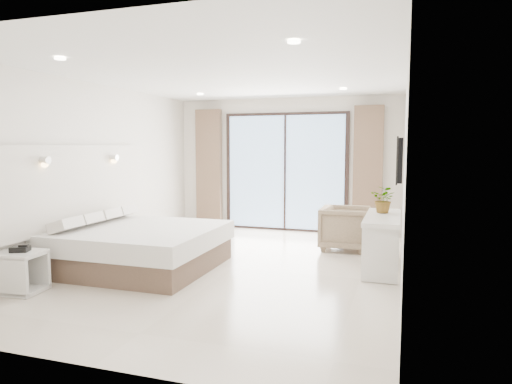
# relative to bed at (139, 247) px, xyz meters

# --- Properties ---
(ground) EXTENTS (6.20, 6.20, 0.00)m
(ground) POSITION_rel_bed_xyz_m (1.26, 0.41, -0.31)
(ground) COLOR beige
(ground) RESTS_ON ground
(room_shell) EXTENTS (4.62, 6.22, 2.72)m
(room_shell) POSITION_rel_bed_xyz_m (1.06, 1.12, 1.27)
(room_shell) COLOR silver
(room_shell) RESTS_ON ground
(bed) EXTENTS (2.10, 2.00, 0.73)m
(bed) POSITION_rel_bed_xyz_m (0.00, 0.00, 0.00)
(bed) COLOR brown
(bed) RESTS_ON ground
(nightstand) EXTENTS (0.58, 0.49, 0.49)m
(nightstand) POSITION_rel_bed_xyz_m (-0.76, -1.39, -0.06)
(nightstand) COLOR silver
(nightstand) RESTS_ON ground
(phone) EXTENTS (0.24, 0.21, 0.07)m
(phone) POSITION_rel_bed_xyz_m (-0.73, -1.39, 0.22)
(phone) COLOR black
(phone) RESTS_ON nightstand
(console_desk) EXTENTS (0.47, 1.51, 0.77)m
(console_desk) POSITION_rel_bed_xyz_m (3.30, 0.97, 0.25)
(console_desk) COLOR silver
(console_desk) RESTS_ON ground
(plant) EXTENTS (0.48, 0.50, 0.31)m
(plant) POSITION_rel_bed_xyz_m (3.30, 1.22, 0.61)
(plant) COLOR #33662D
(plant) RESTS_ON console_desk
(armchair) EXTENTS (0.74, 0.79, 0.81)m
(armchair) POSITION_rel_bed_xyz_m (2.65, 2.07, 0.09)
(armchair) COLOR #91775E
(armchair) RESTS_ON ground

